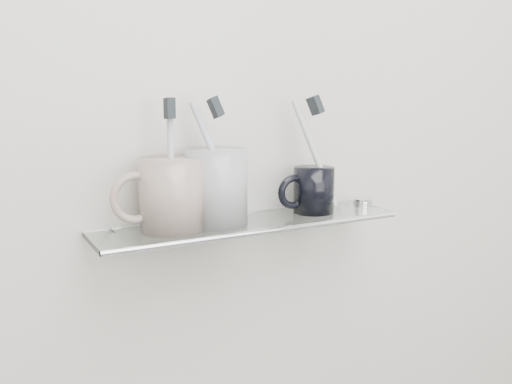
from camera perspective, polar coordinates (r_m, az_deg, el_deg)
wall_back at (r=0.94m, az=-2.44°, el=6.76°), size 2.50×0.00×2.50m
shelf_glass at (r=0.91m, az=-0.68°, el=-3.16°), size 0.50×0.12×0.01m
shelf_rail at (r=0.87m, az=1.03°, el=-3.95°), size 0.50×0.01×0.01m
bracket_left at (r=0.89m, az=-14.27°, el=-4.64°), size 0.02×0.03×0.02m
bracket_right at (r=1.06m, az=8.25°, el=-1.89°), size 0.02×0.03×0.02m
mug_left at (r=0.86m, az=-8.41°, el=-0.23°), size 0.10×0.10×0.11m
mug_left_handle at (r=0.84m, az=-11.91°, el=-0.56°), size 0.08×0.01×0.08m
toothbrush_left at (r=0.85m, az=-8.49°, el=2.87°), size 0.02×0.03×0.19m
bristles_left at (r=0.84m, az=-8.65°, el=8.27°), size 0.01×0.02×0.03m
mug_center at (r=0.88m, az=-3.96°, el=0.49°), size 0.10×0.10×0.12m
mug_center_handle at (r=0.86m, az=-7.22°, el=0.19°), size 0.08×0.01×0.08m
toothbrush_center at (r=0.88m, az=-3.99°, el=3.20°), size 0.07×0.06×0.18m
bristles_center at (r=0.87m, az=-4.06°, el=8.44°), size 0.02×0.03×0.04m
mug_right at (r=0.97m, az=5.80°, el=0.21°), size 0.07×0.07×0.08m
mug_right_handle at (r=0.95m, az=3.76°, el=0.00°), size 0.06×0.01×0.06m
toothbrush_right at (r=0.96m, az=5.87°, el=3.85°), size 0.07×0.05×0.18m
bristles_right at (r=0.96m, az=5.96°, el=8.62°), size 0.02×0.03×0.04m
chrome_cap at (r=1.04m, az=10.61°, el=-1.01°), size 0.03×0.03×0.01m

